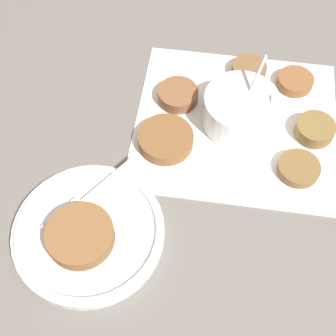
# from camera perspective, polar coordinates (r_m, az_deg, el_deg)

# --- Properties ---
(ground_plane) EXTENTS (4.00, 4.00, 0.00)m
(ground_plane) POSITION_cam_1_polar(r_m,az_deg,el_deg) (0.72, 9.69, 3.66)
(ground_plane) COLOR #605B56
(napkin) EXTENTS (0.34, 0.32, 0.00)m
(napkin) POSITION_cam_1_polar(r_m,az_deg,el_deg) (0.73, 8.28, 5.47)
(napkin) COLOR white
(napkin) RESTS_ON ground_plane
(sauce_bowl) EXTENTS (0.12, 0.11, 0.11)m
(sauce_bowl) POSITION_cam_1_polar(r_m,az_deg,el_deg) (0.71, 8.85, 6.85)
(sauce_bowl) COLOR silver
(sauce_bowl) RESTS_ON napkin
(fritter_0) EXTENTS (0.06, 0.06, 0.02)m
(fritter_0) POSITION_cam_1_polar(r_m,az_deg,el_deg) (0.79, 9.85, 11.74)
(fritter_0) COLOR brown
(fritter_0) RESTS_ON napkin
(fritter_1) EXTENTS (0.06, 0.06, 0.01)m
(fritter_1) POSITION_cam_1_polar(r_m,az_deg,el_deg) (0.69, 15.65, -0.04)
(fritter_1) COLOR brown
(fritter_1) RESTS_ON napkin
(fritter_2) EXTENTS (0.06, 0.06, 0.02)m
(fritter_2) POSITION_cam_1_polar(r_m,az_deg,el_deg) (0.79, 15.25, 10.16)
(fritter_2) COLOR brown
(fritter_2) RESTS_ON napkin
(fritter_3) EXTENTS (0.08, 0.08, 0.02)m
(fritter_3) POSITION_cam_1_polar(r_m,az_deg,el_deg) (0.69, -0.28, 3.52)
(fritter_3) COLOR brown
(fritter_3) RESTS_ON napkin
(fritter_4) EXTENTS (0.06, 0.06, 0.02)m
(fritter_4) POSITION_cam_1_polar(r_m,az_deg,el_deg) (0.75, 1.22, 8.91)
(fritter_4) COLOR brown
(fritter_4) RESTS_ON napkin
(fritter_5) EXTENTS (0.06, 0.06, 0.02)m
(fritter_5) POSITION_cam_1_polar(r_m,az_deg,el_deg) (0.74, 17.49, 4.52)
(fritter_5) COLOR brown
(fritter_5) RESTS_ON napkin
(serving_plate) EXTENTS (0.20, 0.20, 0.02)m
(serving_plate) POSITION_cam_1_polar(r_m,az_deg,el_deg) (0.63, -9.67, -7.65)
(serving_plate) COLOR silver
(serving_plate) RESTS_ON ground_plane
(fritter_on_plate) EXTENTS (0.09, 0.09, 0.02)m
(fritter_on_plate) POSITION_cam_1_polar(r_m,az_deg,el_deg) (0.61, -10.66, -8.09)
(fritter_on_plate) COLOR brown
(fritter_on_plate) RESTS_ON serving_plate
(fork) EXTENTS (0.12, 0.13, 0.00)m
(fork) POSITION_cam_1_polar(r_m,az_deg,el_deg) (0.64, -10.15, -4.18)
(fork) COLOR silver
(fork) RESTS_ON serving_plate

